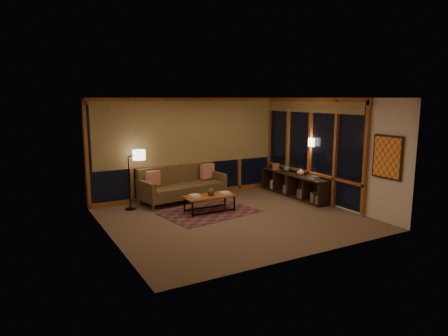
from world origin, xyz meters
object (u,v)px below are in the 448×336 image
sofa (183,184)px  floor_lamp (129,181)px  coffee_table (210,204)px  bookshelf (293,185)px

sofa → floor_lamp: size_ratio=1.55×
sofa → floor_lamp: 1.47m
coffee_table → floor_lamp: bearing=144.8°
bookshelf → floor_lamp: bearing=168.6°
floor_lamp → sofa: bearing=-20.0°
coffee_table → bookshelf: 2.74m
sofa → coffee_table: bearing=-90.4°
sofa → bookshelf: sofa is taller
sofa → floor_lamp: (-1.44, -0.09, 0.26)m
coffee_table → bookshelf: (2.73, 0.26, 0.12)m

